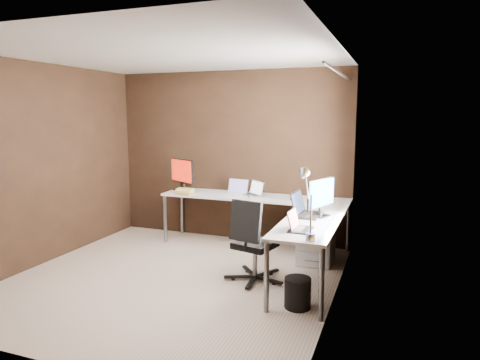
% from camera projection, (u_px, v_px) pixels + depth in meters
% --- Properties ---
extents(room, '(3.60, 3.60, 2.50)m').
position_uv_depth(room, '(201.00, 169.00, 4.65)').
color(room, beige).
rests_on(room, ground).
extents(desk, '(2.65, 2.25, 0.73)m').
position_uv_depth(desk, '(270.00, 208.00, 5.47)').
color(desk, white).
rests_on(desk, ground).
extents(drawer_pedestal, '(0.42, 0.50, 0.60)m').
position_uv_depth(drawer_pedestal, '(316.00, 239.00, 5.43)').
color(drawer_pedestal, white).
rests_on(drawer_pedestal, ground).
extents(monitor_left, '(0.49, 0.29, 0.48)m').
position_uv_depth(monitor_left, '(182.00, 173.00, 6.40)').
color(monitor_left, black).
rests_on(monitor_left, desk).
extents(monitor_right, '(0.22, 0.50, 0.43)m').
position_uv_depth(monitor_right, '(321.00, 195.00, 4.78)').
color(monitor_right, black).
rests_on(monitor_right, desk).
extents(laptop_white, '(0.36, 0.29, 0.21)m').
position_uv_depth(laptop_white, '(236.00, 191.00, 6.13)').
color(laptop_white, white).
rests_on(laptop_white, desk).
extents(laptop_silver, '(0.39, 0.38, 0.22)m').
position_uv_depth(laptop_silver, '(253.00, 193.00, 6.01)').
color(laptop_silver, silver).
rests_on(laptop_silver, desk).
extents(laptop_black_big, '(0.31, 0.43, 0.27)m').
position_uv_depth(laptop_black_big, '(304.00, 210.00, 4.86)').
color(laptop_black_big, black).
rests_on(laptop_black_big, desk).
extents(laptop_black_small, '(0.22, 0.31, 0.20)m').
position_uv_depth(laptop_black_small, '(298.00, 226.00, 4.24)').
color(laptop_black_small, black).
rests_on(laptop_black_small, desk).
extents(book_stack, '(0.26, 0.21, 0.08)m').
position_uv_depth(book_stack, '(185.00, 191.00, 6.16)').
color(book_stack, tan).
rests_on(book_stack, desk).
extents(mouse_left, '(0.09, 0.06, 0.03)m').
position_uv_depth(mouse_left, '(186.00, 193.00, 6.15)').
color(mouse_left, black).
rests_on(mouse_left, desk).
extents(mouse_corner, '(0.09, 0.06, 0.03)m').
position_uv_depth(mouse_corner, '(293.00, 199.00, 5.69)').
color(mouse_corner, black).
rests_on(mouse_corner, desk).
extents(desk_lamp, '(0.20, 0.24, 0.66)m').
position_uv_depth(desk_lamp, '(306.00, 194.00, 3.92)').
color(desk_lamp, slate).
rests_on(desk_lamp, desk).
extents(office_chair, '(0.53, 0.55, 0.95)m').
position_uv_depth(office_chair, '(253.00, 257.00, 4.81)').
color(office_chair, black).
rests_on(office_chair, ground).
extents(wastebasket, '(0.31, 0.31, 0.30)m').
position_uv_depth(wastebasket, '(298.00, 293.00, 4.16)').
color(wastebasket, black).
rests_on(wastebasket, ground).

